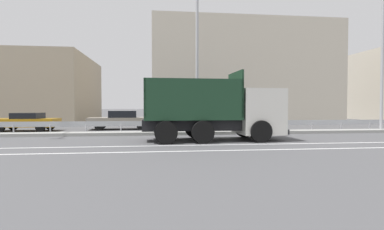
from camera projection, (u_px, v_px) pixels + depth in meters
ground_plane at (174, 138)px, 15.78m from camera, size 320.00×320.00×0.00m
lane_strip_0 at (219, 145)px, 13.13m from camera, size 60.87×0.16×0.01m
lane_strip_1 at (228, 150)px, 11.49m from camera, size 60.87×0.16×0.01m
median_island at (172, 133)px, 17.98m from camera, size 33.48×1.10×0.18m
median_guardrail at (171, 124)px, 18.81m from camera, size 60.87×0.09×0.78m
dump_truck at (230, 114)px, 15.01m from camera, size 6.99×2.90×3.41m
median_road_sign at (277, 113)px, 18.72m from camera, size 0.69×0.16×2.41m
street_lamp_2 at (198, 36)px, 17.83m from camera, size 0.72×2.55×10.70m
parked_car_2 at (27, 121)px, 20.43m from camera, size 4.17×1.99×1.25m
parked_car_3 at (121, 120)px, 21.90m from camera, size 4.72×2.16×1.37m
parked_car_4 at (204, 118)px, 22.15m from camera, size 4.33×1.90×1.58m
background_building_0 at (27, 90)px, 31.92m from camera, size 13.21×13.14×6.89m
background_building_1 at (239, 75)px, 31.94m from camera, size 18.28×9.83×9.98m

